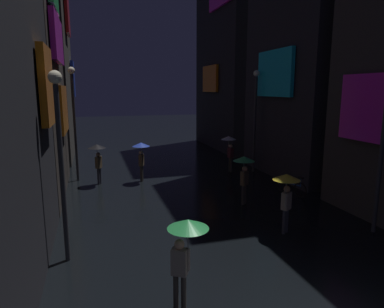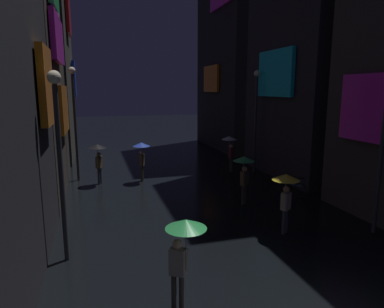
# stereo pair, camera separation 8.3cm
# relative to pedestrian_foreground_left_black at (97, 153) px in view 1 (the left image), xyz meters

# --- Properties ---
(building_left_mid) EXTENTS (4.25, 7.07, 12.51)m
(building_left_mid) POSITION_rel_pedestrian_foreground_left_black_xyz_m (-3.54, -0.82, 4.59)
(building_left_mid) COLOR #2D2826
(building_left_mid) RESTS_ON ground
(building_left_far) EXTENTS (4.25, 8.40, 14.44)m
(building_left_far) POSITION_rel_pedestrian_foreground_left_black_xyz_m (-3.55, 8.86, 5.55)
(building_left_far) COLOR #33302D
(building_left_far) RESTS_ON ground
(pedestrian_foreground_left_black) EXTENTS (0.90, 0.90, 2.12)m
(pedestrian_foreground_left_black) POSITION_rel_pedestrian_foreground_left_black_xyz_m (0.00, 0.00, 0.00)
(pedestrian_foreground_left_black) COLOR #2D2D38
(pedestrian_foreground_left_black) RESTS_ON ground
(pedestrian_midstreet_centre_green) EXTENTS (0.90, 0.90, 2.12)m
(pedestrian_midstreet_centre_green) POSITION_rel_pedestrian_foreground_left_black_xyz_m (5.79, -5.00, 0.00)
(pedestrian_midstreet_centre_green) COLOR #38332D
(pedestrian_midstreet_centre_green) RESTS_ON ground
(pedestrian_far_right_yellow) EXTENTS (0.90, 0.90, 2.12)m
(pedestrian_far_right_yellow) POSITION_rel_pedestrian_foreground_left_black_xyz_m (5.86, -8.14, 0.00)
(pedestrian_far_right_yellow) COLOR #2D2D38
(pedestrian_far_right_yellow) RESTS_ON ground
(pedestrian_midstreet_left_green) EXTENTS (0.90, 0.90, 2.12)m
(pedestrian_midstreet_left_green) POSITION_rel_pedestrian_foreground_left_black_xyz_m (1.59, -11.07, 0.00)
(pedestrian_midstreet_left_green) COLOR #38332D
(pedestrian_midstreet_left_green) RESTS_ON ground
(pedestrian_foreground_right_blue) EXTENTS (0.90, 0.90, 2.12)m
(pedestrian_foreground_right_blue) POSITION_rel_pedestrian_foreground_left_black_xyz_m (2.21, -0.06, 0.00)
(pedestrian_foreground_right_blue) COLOR #38332D
(pedestrian_foreground_right_blue) RESTS_ON ground
(pedestrian_near_crossing_clear) EXTENTS (0.90, 0.90, 2.12)m
(pedestrian_near_crossing_clear) POSITION_rel_pedestrian_foreground_left_black_xyz_m (7.53, 0.81, 0.00)
(pedestrian_near_crossing_clear) COLOR #38332D
(pedestrian_near_crossing_clear) RESTS_ON ground
(bicycle_parked_at_storefront) EXTENTS (0.54, 1.77, 0.96)m
(bicycle_parked_at_storefront) POSITION_rel_pedestrian_foreground_left_black_xyz_m (8.54, -4.30, -1.28)
(bicycle_parked_at_storefront) COLOR black
(bicycle_parked_at_storefront) RESTS_ON ground
(streetlamp_right_far) EXTENTS (0.36, 0.36, 5.91)m
(streetlamp_right_far) POSITION_rel_pedestrian_foreground_left_black_xyz_m (8.94, 0.39, 1.99)
(streetlamp_right_far) COLOR #2D2D33
(streetlamp_right_far) RESTS_ON ground
(streetlamp_left_near) EXTENTS (0.36, 0.36, 5.33)m
(streetlamp_left_near) POSITION_rel_pedestrian_foreground_left_black_xyz_m (-1.06, -7.96, 1.68)
(streetlamp_left_near) COLOR #2D2D33
(streetlamp_left_near) RESTS_ON ground
(streetlamp_left_far) EXTENTS (0.36, 0.36, 5.96)m
(streetlamp_left_far) POSITION_rel_pedestrian_foreground_left_black_xyz_m (-1.06, 1.19, 2.02)
(streetlamp_left_far) COLOR #2D2D33
(streetlamp_left_far) RESTS_ON ground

